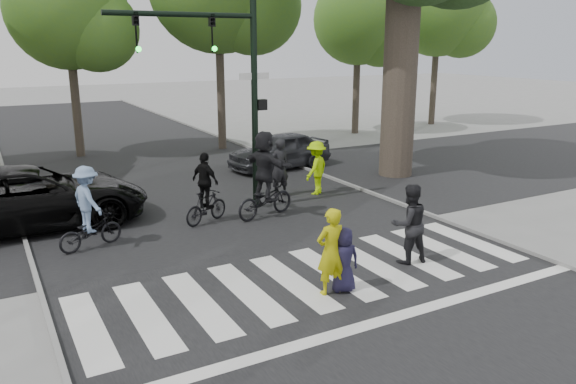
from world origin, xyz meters
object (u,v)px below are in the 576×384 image
object	(u,v)px
cyclist_left	(89,213)
cyclist_right	(265,179)
traffic_signal	(226,73)
cyclist_mid	(206,194)
pedestrian_child	(344,260)
car_grey	(280,151)
car_suv	(31,197)
pedestrian_woman	(331,252)
pedestrian_adult	(409,224)

from	to	relation	value
cyclist_left	cyclist_right	bearing A→B (deg)	2.56
traffic_signal	cyclist_mid	world-z (taller)	traffic_signal
cyclist_left	cyclist_right	size ratio (longest dim) A/B	0.82
pedestrian_child	car_grey	world-z (taller)	car_grey
cyclist_right	car_suv	world-z (taller)	cyclist_right
pedestrian_woman	pedestrian_child	world-z (taller)	pedestrian_woman
pedestrian_woman	car_grey	distance (m)	11.23
pedestrian_woman	cyclist_right	xyz separation A→B (m)	(1.14, 5.05, 0.21)
cyclist_mid	car_grey	world-z (taller)	cyclist_mid
traffic_signal	pedestrian_child	size ratio (longest dim) A/B	4.60
cyclist_left	car_grey	bearing A→B (deg)	34.48
traffic_signal	pedestrian_adult	world-z (taller)	traffic_signal
pedestrian_woman	car_grey	bearing A→B (deg)	-113.65
cyclist_left	cyclist_right	xyz separation A→B (m)	(4.71, 0.21, 0.22)
pedestrian_woman	pedestrian_child	distance (m)	0.35
pedestrian_adult	car_grey	xyz separation A→B (m)	(2.05, 9.80, -0.19)
pedestrian_child	car_suv	xyz separation A→B (m)	(-4.89, 7.18, 0.17)
traffic_signal	cyclist_right	distance (m)	3.05
car_suv	traffic_signal	bearing A→B (deg)	-103.32
pedestrian_adult	cyclist_left	distance (m)	7.35
pedestrian_adult	traffic_signal	bearing A→B (deg)	-62.49
pedestrian_woman	pedestrian_adult	distance (m)	2.43
cyclist_right	car_suv	bearing A→B (deg)	159.87
traffic_signal	car_grey	world-z (taller)	traffic_signal
pedestrian_child	cyclist_left	distance (m)	6.21
pedestrian_adult	pedestrian_woman	bearing A→B (deg)	20.82
pedestrian_child	car_grey	size ratio (longest dim) A/B	0.32
pedestrian_child	cyclist_left	size ratio (longest dim) A/B	0.66
cyclist_mid	car_suv	size ratio (longest dim) A/B	0.33
pedestrian_woman	cyclist_mid	world-z (taller)	cyclist_mid
traffic_signal	cyclist_left	xyz separation A→B (m)	(-4.05, -1.17, -3.04)
car_suv	car_grey	bearing A→B (deg)	-71.27
pedestrian_woman	cyclist_right	distance (m)	5.18
pedestrian_woman	cyclist_left	xyz separation A→B (m)	(-3.57, 4.84, -0.00)
car_grey	pedestrian_adult	bearing A→B (deg)	-18.87
pedestrian_adult	cyclist_right	xyz separation A→B (m)	(-1.24, 4.52, 0.19)
pedestrian_child	cyclist_right	world-z (taller)	cyclist_right
cyclist_left	cyclist_mid	size ratio (longest dim) A/B	1.03
traffic_signal	pedestrian_child	xyz separation A→B (m)	(-0.20, -6.04, -3.25)
cyclist_mid	car_grey	xyz separation A→B (m)	(4.91, 5.00, -0.09)
cyclist_left	pedestrian_child	bearing A→B (deg)	-51.64
cyclist_right	pedestrian_child	bearing A→B (deg)	-99.62
cyclist_right	car_grey	bearing A→B (deg)	58.11
cyclist_right	car_grey	size ratio (longest dim) A/B	0.59
pedestrian_child	car_suv	size ratio (longest dim) A/B	0.22
traffic_signal	cyclist_mid	distance (m)	3.33
pedestrian_woman	cyclist_mid	distance (m)	5.35
pedestrian_woman	cyclist_left	bearing A→B (deg)	-54.01
cyclist_mid	cyclist_right	world-z (taller)	cyclist_right
pedestrian_adult	cyclist_right	distance (m)	4.69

